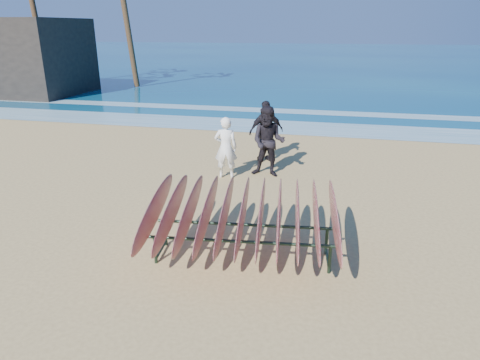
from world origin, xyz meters
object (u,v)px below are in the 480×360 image
at_px(person_dark_a, 268,142).
at_px(person_white, 226,148).
at_px(surfboard_rack, 243,215).
at_px(building, 1,56).
at_px(person_dark_b, 266,131).

bearing_deg(person_dark_a, person_white, -156.04).
xyz_separation_m(surfboard_rack, person_dark_a, (-0.31, 4.52, 0.11)).
height_order(person_dark_a, building, building).
relative_size(person_white, person_dark_b, 0.91).
bearing_deg(building, person_white, -35.41).
xyz_separation_m(surfboard_rack, person_dark_b, (-0.60, 5.88, 0.07)).
height_order(surfboard_rack, person_white, person_white).
distance_m(surfboard_rack, person_dark_b, 5.91).
bearing_deg(person_dark_b, person_dark_a, 70.52).
bearing_deg(person_dark_a, building, 150.67).
bearing_deg(surfboard_rack, building, 132.02).
height_order(surfboard_rack, building, building).
bearing_deg(person_dark_b, building, -61.81).
height_order(surfboard_rack, person_dark_b, person_dark_b).
distance_m(person_dark_a, building, 21.96).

